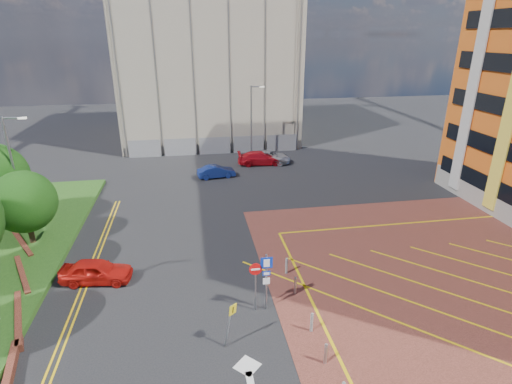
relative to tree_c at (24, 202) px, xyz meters
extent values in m
plane|color=black|center=(13.50, -10.00, -3.19)|extent=(140.00, 140.00, 0.00)
cube|color=brown|center=(2.90, -12.00, -2.99)|extent=(1.25, 4.56, 0.40)
cube|color=brown|center=(1.90, -8.00, -2.99)|extent=(1.86, 4.43, 0.40)
cube|color=brown|center=(0.70, -4.00, -2.99)|extent=(2.29, 4.27, 0.40)
cube|color=brown|center=(-0.70, 0.00, -2.99)|extent=(2.69, 4.06, 0.40)
cylinder|color=#3D2B1C|center=(0.00, 0.00, -1.99)|extent=(0.36, 0.36, 1.80)
sphere|color=#11360C|center=(0.00, 0.00, 0.01)|extent=(4.00, 4.00, 4.00)
cylinder|color=#9EA0A8|center=(-1.00, 2.00, 1.11)|extent=(0.16, 0.16, 8.00)
cylinder|color=#9EA0A8|center=(-0.40, 2.00, 4.99)|extent=(1.20, 0.10, 0.10)
cube|color=silver|center=(0.20, 2.00, 4.96)|extent=(0.50, 0.15, 0.12)
cylinder|color=#9EA0A8|center=(17.50, 18.00, 0.81)|extent=(0.16, 0.16, 8.00)
cylinder|color=#9EA0A8|center=(18.10, 18.00, 4.69)|extent=(1.20, 0.10, 0.10)
cube|color=silver|center=(18.70, 18.00, 4.66)|extent=(0.50, 0.15, 0.12)
cylinder|color=#9EA0A8|center=(14.00, -9.00, -1.59)|extent=(0.10, 0.10, 3.20)
cube|color=#0929A5|center=(14.00, -9.03, -0.44)|extent=(0.60, 0.04, 0.60)
cube|color=white|center=(14.00, -9.06, -0.44)|extent=(0.30, 0.02, 0.42)
cube|color=#0929A5|center=(14.00, -9.03, -1.04)|extent=(0.40, 0.04, 0.25)
cube|color=white|center=(14.00, -9.06, -1.04)|extent=(0.28, 0.02, 0.14)
cube|color=white|center=(14.00, -9.03, -1.49)|extent=(0.35, 0.04, 0.35)
cylinder|color=#9EA0A8|center=(13.45, -9.00, -1.84)|extent=(0.08, 0.08, 2.70)
cylinder|color=red|center=(13.45, -9.03, -0.74)|extent=(0.64, 0.04, 0.64)
cube|color=white|center=(13.45, -9.06, -0.74)|extent=(0.44, 0.02, 0.10)
cylinder|color=#9EA0A8|center=(11.85, -11.30, -2.09)|extent=(0.42, 0.08, 2.19)
cube|color=yellow|center=(12.07, -11.33, -1.19)|extent=(0.39, 0.39, 0.51)
cylinder|color=#9EA0A8|center=(15.80, -13.00, -2.72)|extent=(0.14, 0.14, 0.90)
cylinder|color=black|center=(15.80, -11.00, -2.72)|extent=(0.14, 0.14, 0.90)
cylinder|color=#9EA0A8|center=(15.80, -8.00, -2.72)|extent=(0.14, 0.14, 0.90)
cylinder|color=black|center=(15.80, -6.00, -2.72)|extent=(0.14, 0.14, 0.90)
cube|color=#B5A794|center=(13.50, 30.00, 7.81)|extent=(21.20, 19.20, 22.00)
cube|color=gold|center=(15.50, 32.00, 13.81)|extent=(0.90, 0.90, 34.00)
cube|color=gray|center=(14.50, 20.00, -2.19)|extent=(21.60, 0.06, 2.00)
imported|color=red|center=(5.00, -4.99, -2.52)|extent=(4.10, 2.07, 1.34)
imported|color=navy|center=(13.01, 11.66, -2.58)|extent=(3.83, 1.76, 1.22)
imported|color=red|center=(18.03, 15.14, -2.49)|extent=(4.95, 2.20, 1.41)
imported|color=silver|center=(19.02, 15.52, -2.52)|extent=(5.27, 3.61, 1.34)
camera|label=1|loc=(10.69, -25.51, 9.93)|focal=28.00mm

